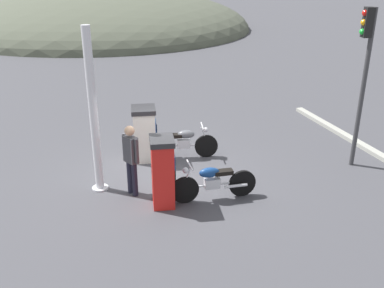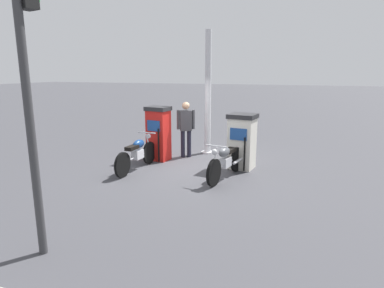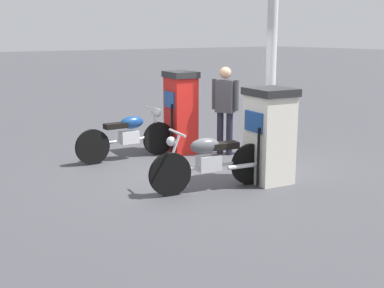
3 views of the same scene
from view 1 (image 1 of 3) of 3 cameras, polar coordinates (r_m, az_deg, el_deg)
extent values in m
plane|color=#424247|center=(11.27, -3.34, -4.44)|extent=(120.00, 120.00, 0.00)
cube|color=red|center=(9.75, -3.89, -4.03)|extent=(0.56, 0.68, 1.52)
cube|color=#1E478C|center=(9.62, -2.42, -2.17)|extent=(0.08, 0.43, 0.32)
cube|color=#262628|center=(9.41, -4.02, 0.43)|extent=(0.61, 0.74, 0.12)
cylinder|color=black|center=(10.04, -2.27, -4.63)|extent=(0.05, 0.05, 0.99)
cube|color=silver|center=(12.08, -6.31, 1.07)|extent=(0.67, 0.74, 1.42)
cube|color=#1E478C|center=(11.98, -4.88, 2.53)|extent=(0.09, 0.47, 0.32)
cube|color=#262628|center=(11.82, -6.47, 4.53)|extent=(0.74, 0.81, 0.12)
cylinder|color=black|center=(12.36, -4.69, 0.58)|extent=(0.05, 0.05, 0.92)
cylinder|color=black|center=(9.98, -0.95, -6.10)|extent=(0.66, 0.09, 0.66)
cylinder|color=black|center=(10.34, 6.66, -5.18)|extent=(0.66, 0.09, 0.66)
cube|color=silver|center=(10.07, 2.66, -5.18)|extent=(0.37, 0.21, 0.24)
cylinder|color=silver|center=(10.11, 2.93, -5.40)|extent=(1.05, 0.08, 0.05)
ellipsoid|color=navy|center=(9.93, 2.30, -3.80)|extent=(0.49, 0.23, 0.24)
cube|color=black|center=(10.03, 4.17, -3.74)|extent=(0.44, 0.21, 0.10)
cylinder|color=silver|center=(9.84, -0.73, -4.55)|extent=(0.26, 0.05, 0.57)
cylinder|color=silver|center=(9.72, -0.28, -2.82)|extent=(0.05, 0.56, 0.04)
sphere|color=silver|center=(9.75, -0.85, -3.51)|extent=(0.14, 0.14, 0.14)
cylinder|color=silver|center=(10.16, 5.83, -5.52)|extent=(0.55, 0.08, 0.07)
cylinder|color=black|center=(12.31, 1.89, -0.27)|extent=(0.67, 0.19, 0.66)
cylinder|color=black|center=(12.22, -4.60, -0.52)|extent=(0.67, 0.19, 0.66)
cube|color=silver|center=(12.21, -1.11, 0.05)|extent=(0.39, 0.26, 0.24)
cylinder|color=silver|center=(12.23, -1.34, -0.18)|extent=(1.04, 0.22, 0.05)
ellipsoid|color=#595B60|center=(12.11, -0.79, 1.28)|extent=(0.51, 0.30, 0.24)
cube|color=black|center=(12.10, -2.39, 1.09)|extent=(0.47, 0.27, 0.10)
cylinder|color=silver|center=(12.19, 1.73, 1.02)|extent=(0.26, 0.08, 0.57)
cylinder|color=silver|center=(12.07, 1.37, 2.42)|extent=(0.13, 0.56, 0.04)
sphere|color=silver|center=(12.12, 1.83, 1.90)|extent=(0.16, 0.16, 0.14)
cylinder|color=silver|center=(12.33, -3.69, -0.18)|extent=(0.55, 0.16, 0.07)
cylinder|color=#1E1E2D|center=(10.32, -7.57, -4.67)|extent=(0.18, 0.18, 0.85)
cylinder|color=#1E1E2D|center=(10.47, -8.22, -4.30)|extent=(0.18, 0.18, 0.85)
cube|color=#3F3F44|center=(10.08, -8.12, -0.73)|extent=(0.35, 0.41, 0.63)
cylinder|color=#3F3F44|center=(9.89, -7.31, -0.96)|extent=(0.12, 0.12, 0.60)
cylinder|color=#3F3F44|center=(10.25, -8.91, -0.18)|extent=(0.12, 0.12, 0.60)
sphere|color=tan|center=(9.91, -8.27, 1.74)|extent=(0.32, 0.32, 0.24)
cylinder|color=#38383A|center=(12.06, 21.62, 6.49)|extent=(0.14, 0.14, 4.19)
cube|color=black|center=(11.68, 22.22, 14.67)|extent=(0.25, 0.28, 0.72)
sphere|color=red|center=(11.62, 21.92, 15.78)|extent=(0.18, 0.18, 0.15)
sphere|color=orange|center=(11.64, 21.76, 14.71)|extent=(0.18, 0.18, 0.15)
sphere|color=green|center=(11.67, 21.60, 13.65)|extent=(0.18, 0.18, 0.15)
cylinder|color=silver|center=(10.19, -12.91, 4.03)|extent=(0.20, 0.20, 3.95)
cylinder|color=silver|center=(10.96, -12.03, -5.68)|extent=(0.40, 0.40, 0.04)
cube|color=#9E9E93|center=(13.73, 22.64, -0.82)|extent=(0.58, 8.23, 0.12)
ellipsoid|color=#38562D|center=(47.98, -18.64, 15.47)|extent=(29.50, 21.58, 9.24)
ellipsoid|color=#4C5142|center=(39.56, -11.57, 14.85)|extent=(24.96, 26.35, 6.50)
camera|label=2|loc=(16.86, 24.34, 12.38)|focal=30.92mm
camera|label=3|loc=(18.68, 8.20, 14.06)|focal=47.60mm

